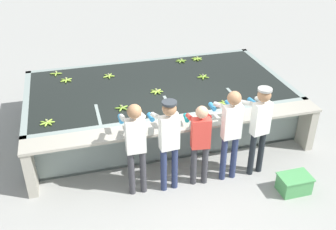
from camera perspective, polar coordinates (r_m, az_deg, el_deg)
ground_plane at (r=7.40m, az=2.20°, el=-8.39°), size 80.00×80.00×0.00m
wash_tank at (r=8.70m, az=-1.50°, el=1.63°), size 5.54×2.96×0.94m
work_ledge at (r=7.18m, az=1.78°, el=-3.02°), size 5.54×0.45×0.94m
worker_0 at (r=6.41m, az=-4.75°, el=-3.76°), size 0.41×0.72×1.73m
worker_1 at (r=6.46m, az=0.09°, el=-3.18°), size 0.44×0.73×1.73m
worker_2 at (r=6.69m, az=4.68°, el=-3.38°), size 0.47×0.73×1.56m
worker_3 at (r=6.79m, az=9.09°, el=-1.74°), size 0.41×0.72×1.76m
worker_4 at (r=7.03m, az=13.12°, el=-1.04°), size 0.48×0.75×1.74m
banana_bunch_floating_0 at (r=8.85m, az=5.09°, el=5.56°), size 0.27×0.28×0.08m
banana_bunch_floating_1 at (r=7.57m, az=-6.72°, el=1.02°), size 0.28×0.27×0.08m
banana_bunch_floating_2 at (r=9.33m, az=-15.95°, el=5.81°), size 0.28×0.28×0.08m
banana_bunch_floating_3 at (r=7.38m, az=-17.14°, el=-1.05°), size 0.28×0.28×0.08m
banana_bunch_floating_4 at (r=8.94m, az=-14.57°, el=4.93°), size 0.27×0.28×0.08m
banana_bunch_floating_5 at (r=9.68m, az=1.88°, el=7.88°), size 0.28×0.27×0.08m
banana_bunch_floating_6 at (r=7.77m, az=8.27°, el=1.69°), size 0.28×0.28×0.08m
banana_bunch_floating_7 at (r=8.15m, az=-1.67°, el=3.45°), size 0.28×0.28×0.08m
banana_bunch_floating_8 at (r=9.82m, az=4.21°, el=8.15°), size 0.28×0.28×0.08m
banana_bunch_floating_9 at (r=8.95m, az=-8.61°, el=5.63°), size 0.28×0.27×0.08m
knife_0 at (r=7.66m, az=14.44°, el=0.51°), size 0.26×0.27×0.02m
crate at (r=7.24m, az=17.84°, el=-9.46°), size 0.55×0.39×0.32m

